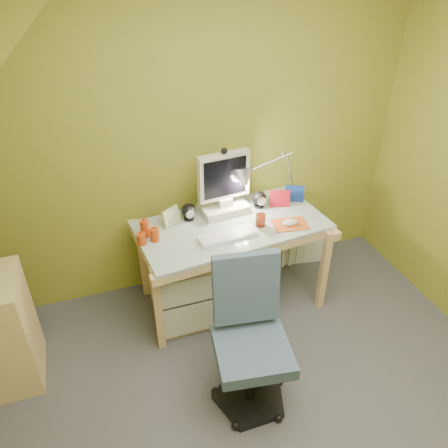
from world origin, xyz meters
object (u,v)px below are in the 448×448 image
object	(u,v)px
desk	(232,264)
task_chair	(253,351)
side_ledge	(7,331)
radiator	(299,240)
monitor	(224,177)
desk_lamp	(282,165)

from	to	relation	value
desk	task_chair	size ratio (longest dim) A/B	1.53
side_ledge	radiator	xyz separation A→B (m)	(2.26, 0.52, -0.19)
monitor	side_ledge	size ratio (longest dim) A/B	0.73
side_ledge	monitor	bearing A→B (deg)	14.38
desk	radiator	distance (m)	0.81
monitor	task_chair	size ratio (longest dim) A/B	0.66
desk	task_chair	world-z (taller)	task_chair
desk_lamp	radiator	size ratio (longest dim) A/B	1.53
radiator	monitor	bearing A→B (deg)	-160.93
side_ledge	radiator	distance (m)	2.33
radiator	side_ledge	bearing A→B (deg)	-157.77
desk_lamp	radiator	distance (m)	0.87
radiator	desk	bearing A→B (deg)	-148.02
task_chair	radiator	xyz separation A→B (m)	(0.93, 1.18, -0.23)
monitor	radiator	xyz separation A→B (m)	(0.73, 0.13, -0.79)
desk_lamp	radiator	xyz separation A→B (m)	(0.28, 0.13, -0.81)
monitor	side_ledge	distance (m)	1.69
desk_lamp	side_ledge	size ratio (longest dim) A/B	0.79
monitor	side_ledge	xyz separation A→B (m)	(-1.53, -0.39, -0.60)
monitor	radiator	distance (m)	1.08
desk_lamp	task_chair	bearing A→B (deg)	-136.18
desk	monitor	world-z (taller)	monitor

